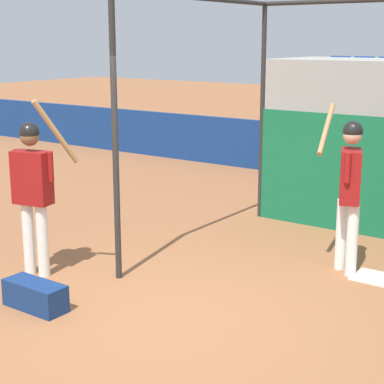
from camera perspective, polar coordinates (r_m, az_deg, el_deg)
name	(u,v)px	position (r m, az deg, el deg)	size (l,w,h in m)	color
ground_plane	(165,317)	(6.44, -2.38, -11.07)	(60.00, 60.00, 0.00)	#935B38
batting_cage	(366,147)	(8.50, 15.22, 3.91)	(3.71, 3.32, 3.20)	#282828
home_plate	(373,277)	(7.71, 15.83, -7.31)	(0.44, 0.44, 0.02)	white
player_batter	(349,182)	(7.53, 13.79, 0.86)	(0.68, 0.76, 1.92)	white
player_waiting	(33,184)	(7.44, -13.94, 0.68)	(0.70, 0.54, 2.06)	white
equipment_bag	(35,295)	(6.77, -13.77, -8.92)	(0.70, 0.28, 0.28)	navy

